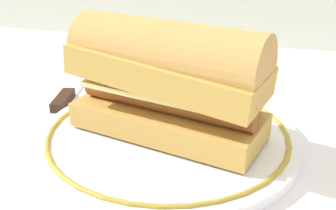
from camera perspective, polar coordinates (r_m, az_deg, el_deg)
name	(u,v)px	position (r m, az deg, el deg)	size (l,w,h in m)	color
ground_plane	(166,146)	(0.46, -0.25, -5.48)	(1.50, 1.50, 0.00)	white
plate	(168,136)	(0.46, 0.00, -4.17)	(0.28, 0.28, 0.01)	white
sausage_sandwich	(168,77)	(0.44, 0.00, 3.73)	(0.22, 0.13, 0.12)	gold
butter_knife	(72,89)	(0.61, -12.57, 2.02)	(0.04, 0.17, 0.01)	silver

